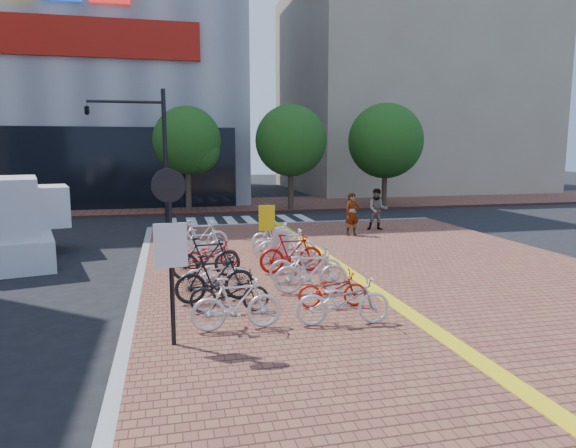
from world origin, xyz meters
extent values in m
plane|color=black|center=(0.00, 0.00, 0.00)|extent=(120.00, 120.00, 0.00)
cube|color=brown|center=(3.00, -5.00, 0.07)|extent=(14.00, 34.00, 0.15)
cube|color=yellow|center=(2.00, -5.00, 0.16)|extent=(0.40, 34.00, 0.01)
cube|color=gray|center=(-4.00, -5.00, 0.08)|extent=(0.25, 34.00, 0.15)
cube|color=gray|center=(3.00, 12.00, 0.08)|extent=(14.00, 0.25, 0.15)
cube|color=brown|center=(0.00, 21.00, 0.07)|extent=(70.00, 8.00, 0.15)
cube|color=gray|center=(18.00, 32.00, 9.00)|extent=(20.00, 18.00, 18.00)
cube|color=silver|center=(-3.00, 14.00, 0.01)|extent=(0.50, 4.00, 0.01)
cube|color=silver|center=(-2.00, 14.00, 0.01)|extent=(0.50, 4.00, 0.01)
cube|color=silver|center=(-1.00, 14.00, 0.01)|extent=(0.50, 4.00, 0.01)
cube|color=silver|center=(0.00, 14.00, 0.01)|extent=(0.50, 4.00, 0.01)
cube|color=silver|center=(1.00, 14.00, 0.01)|extent=(0.50, 4.00, 0.01)
cube|color=silver|center=(2.00, 14.00, 0.01)|extent=(0.50, 4.00, 0.01)
cube|color=silver|center=(3.00, 14.00, 0.01)|extent=(0.50, 4.00, 0.01)
cube|color=silver|center=(4.00, 14.00, 0.01)|extent=(0.50, 4.00, 0.01)
cylinder|color=#38281E|center=(-2.00, 17.50, 1.45)|extent=(0.32, 0.32, 2.60)
sphere|color=#194714|center=(-2.00, 17.50, 4.20)|extent=(3.80, 3.80, 3.80)
sphere|color=#194714|center=(-1.40, 17.20, 3.60)|extent=(2.40, 2.40, 2.40)
cylinder|color=#38281E|center=(4.00, 17.50, 1.45)|extent=(0.32, 0.32, 2.60)
sphere|color=#194714|center=(4.00, 17.50, 4.20)|extent=(4.20, 4.20, 4.20)
sphere|color=#194714|center=(4.60, 17.20, 3.60)|extent=(2.40, 2.40, 2.40)
cylinder|color=#38281E|center=(10.00, 17.50, 1.45)|extent=(0.32, 0.32, 2.60)
sphere|color=#194714|center=(10.00, 17.50, 4.20)|extent=(4.60, 4.60, 4.60)
sphere|color=#194714|center=(10.60, 17.20, 3.60)|extent=(2.40, 2.40, 2.40)
imported|color=silver|center=(-1.86, -2.36, 0.70)|extent=(1.82, 0.53, 1.09)
imported|color=black|center=(-1.86, -1.22, 0.61)|extent=(1.80, 0.77, 0.92)
imported|color=black|center=(-2.10, -0.34, 0.73)|extent=(1.96, 0.73, 1.15)
imported|color=white|center=(-1.97, 0.78, 0.58)|extent=(1.64, 0.61, 0.85)
imported|color=black|center=(-2.14, 1.94, 0.74)|extent=(2.01, 0.83, 1.17)
imported|color=#AC0C1A|center=(-1.91, 3.08, 0.58)|extent=(1.69, 0.68, 0.87)
imported|color=silver|center=(-2.12, 4.25, 0.67)|extent=(1.78, 0.70, 1.04)
imported|color=silver|center=(-2.08, 5.55, 0.74)|extent=(2.00, 0.73, 1.17)
imported|color=silver|center=(0.33, -2.54, 0.67)|extent=(2.03, 0.90, 1.03)
imported|color=#B31F0C|center=(0.48, -1.35, 0.57)|extent=(1.64, 0.70, 0.84)
imported|color=silver|center=(0.30, -0.18, 0.71)|extent=(1.91, 0.70, 1.13)
imported|color=silver|center=(0.43, 0.79, 0.67)|extent=(2.05, 0.94, 1.04)
imported|color=#A8110C|center=(0.34, 2.09, 0.72)|extent=(1.93, 0.62, 1.15)
imported|color=white|center=(0.47, 3.20, 0.72)|extent=(1.97, 0.84, 1.14)
imported|color=silver|center=(0.40, 4.39, 0.59)|extent=(1.71, 0.74, 0.87)
imported|color=white|center=(0.54, 5.39, 0.66)|extent=(1.72, 0.53, 1.03)
imported|color=gray|center=(4.31, 7.78, 1.04)|extent=(0.72, 0.55, 1.78)
imported|color=#4E5063|center=(5.90, 8.87, 1.07)|extent=(1.07, 0.95, 1.84)
cube|color=silver|center=(0.25, 3.14, 0.70)|extent=(0.57, 0.47, 1.10)
cylinder|color=#B7B7BC|center=(-0.15, 3.40, 1.05)|extent=(0.08, 0.08, 1.81)
cube|color=yellow|center=(-0.15, 3.35, 1.61)|extent=(0.50, 0.09, 0.80)
cylinder|color=black|center=(-3.10, -2.87, 1.77)|extent=(0.10, 0.10, 3.24)
cylinder|color=black|center=(-3.10, -2.93, 3.12)|extent=(0.60, 0.11, 0.60)
cube|color=silver|center=(-3.10, -2.93, 2.04)|extent=(0.59, 0.11, 0.81)
cylinder|color=black|center=(-3.19, 10.23, 3.18)|extent=(0.18, 0.18, 6.05)
cylinder|color=black|center=(-4.71, 10.23, 5.65)|extent=(3.03, 0.12, 0.12)
imported|color=black|center=(-6.22, 10.23, 5.34)|extent=(0.27, 1.25, 0.50)
cube|color=silver|center=(-8.08, 6.23, 0.49)|extent=(3.23, 5.30, 0.99)
cube|color=silver|center=(-8.43, 7.61, 1.70)|extent=(2.53, 2.53, 1.43)
cube|color=silver|center=(-7.87, 5.37, 1.87)|extent=(2.88, 3.52, 1.98)
cylinder|color=black|center=(-7.61, 8.16, 0.38)|extent=(0.42, 0.80, 0.77)
cylinder|color=black|center=(-6.75, 4.75, 0.38)|extent=(0.42, 0.80, 0.77)
camera|label=1|loc=(-3.10, -12.23, 3.78)|focal=32.00mm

